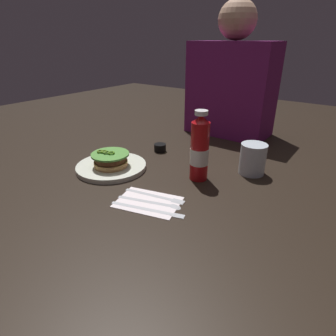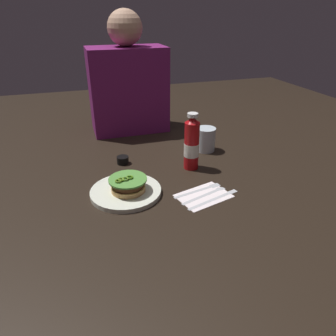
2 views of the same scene
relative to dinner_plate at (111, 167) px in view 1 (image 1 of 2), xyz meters
The scene contains 11 objects.
ground_plane 0.17m from the dinner_plate, 31.50° to the left, with size 3.00×3.00×0.00m, color black.
dinner_plate is the anchor object (origin of this frame).
burger_sandwich 0.03m from the dinner_plate, 45.79° to the right, with size 0.13×0.13×0.05m.
ketchup_bottle 0.32m from the dinner_plate, 22.20° to the left, with size 0.06×0.06×0.22m.
water_glass 0.48m from the dinner_plate, 32.33° to the left, with size 0.09×0.09×0.10m, color silver.
condiment_cup 0.24m from the dinner_plate, 82.10° to the left, with size 0.05×0.05×0.03m, color black.
napkin 0.26m from the dinner_plate, 21.05° to the right, with size 0.17×0.12×0.00m, color white.
butter_knife 0.31m from the dinner_plate, 23.51° to the right, with size 0.20×0.07×0.00m.
spoon_utensil 0.29m from the dinner_plate, 17.41° to the right, with size 0.18×0.07×0.00m.
fork_utensil 0.26m from the dinner_plate, 12.36° to the right, with size 0.19×0.06×0.00m.
diner_person 0.68m from the dinner_plate, 76.91° to the left, with size 0.37×0.20×0.57m.
Camera 1 is at (0.55, -0.69, 0.42)m, focal length 30.25 mm.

